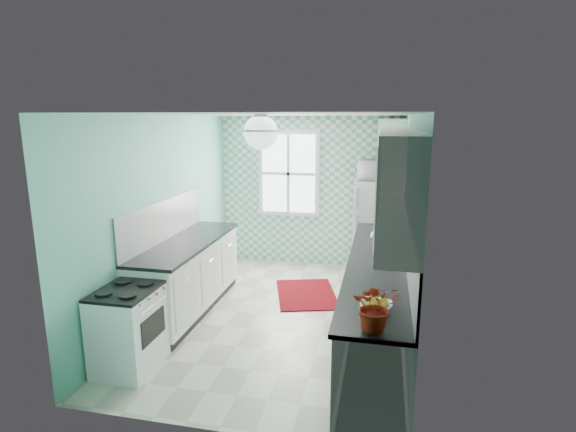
% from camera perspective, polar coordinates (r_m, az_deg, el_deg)
% --- Properties ---
extents(floor, '(3.00, 4.40, 0.02)m').
position_cam_1_polar(floor, '(5.85, -1.02, -12.65)').
color(floor, beige).
rests_on(floor, ground).
extents(ceiling, '(3.00, 4.40, 0.02)m').
position_cam_1_polar(ceiling, '(5.30, -1.12, 12.87)').
color(ceiling, white).
rests_on(ceiling, wall_back).
extents(wall_back, '(3.00, 0.02, 2.50)m').
position_cam_1_polar(wall_back, '(7.57, 2.76, 3.13)').
color(wall_back, '#66BCA4').
rests_on(wall_back, floor).
extents(wall_front, '(3.00, 0.02, 2.50)m').
position_cam_1_polar(wall_front, '(3.41, -9.66, -8.64)').
color(wall_front, '#66BCA4').
rests_on(wall_front, floor).
extents(wall_left, '(0.02, 4.40, 2.50)m').
position_cam_1_polar(wall_left, '(5.96, -15.35, 0.17)').
color(wall_left, '#66BCA4').
rests_on(wall_left, floor).
extents(wall_right, '(0.02, 4.40, 2.50)m').
position_cam_1_polar(wall_right, '(5.31, 15.01, -1.27)').
color(wall_right, '#66BCA4').
rests_on(wall_right, floor).
extents(accent_wall, '(3.00, 0.01, 2.50)m').
position_cam_1_polar(accent_wall, '(7.55, 2.73, 3.10)').
color(accent_wall, '#61B092').
rests_on(accent_wall, wall_back).
extents(window, '(1.04, 0.05, 1.44)m').
position_cam_1_polar(window, '(7.54, 0.08, 5.41)').
color(window, white).
rests_on(window, wall_back).
extents(backsplash_right, '(0.02, 3.60, 0.51)m').
position_cam_1_polar(backsplash_right, '(4.93, 14.92, -2.96)').
color(backsplash_right, white).
rests_on(backsplash_right, wall_right).
extents(backsplash_left, '(0.02, 2.15, 0.51)m').
position_cam_1_polar(backsplash_left, '(5.90, -15.46, -0.51)').
color(backsplash_left, white).
rests_on(backsplash_left, wall_left).
extents(upper_cabinets_right, '(0.33, 3.20, 0.90)m').
position_cam_1_polar(upper_cabinets_right, '(4.60, 13.60, 4.98)').
color(upper_cabinets_right, white).
rests_on(upper_cabinets_right, wall_right).
extents(upper_cabinet_fridge, '(0.40, 0.74, 0.40)m').
position_cam_1_polar(upper_cabinet_fridge, '(7.00, 13.05, 10.30)').
color(upper_cabinet_fridge, white).
rests_on(upper_cabinet_fridge, wall_right).
extents(ceiling_light, '(0.34, 0.34, 0.35)m').
position_cam_1_polar(ceiling_light, '(4.53, -3.47, 10.57)').
color(ceiling_light, silver).
rests_on(ceiling_light, ceiling).
extents(base_cabinets_right, '(0.60, 3.60, 0.90)m').
position_cam_1_polar(base_cabinets_right, '(5.17, 11.21, -10.81)').
color(base_cabinets_right, white).
rests_on(base_cabinets_right, floor).
extents(countertop_right, '(0.63, 3.60, 0.04)m').
position_cam_1_polar(countertop_right, '(5.01, 11.27, -5.84)').
color(countertop_right, black).
rests_on(countertop_right, base_cabinets_right).
extents(base_cabinets_left, '(0.60, 2.15, 0.90)m').
position_cam_1_polar(base_cabinets_left, '(5.98, -12.58, -7.62)').
color(base_cabinets_left, white).
rests_on(base_cabinets_left, floor).
extents(countertop_left, '(0.63, 2.15, 0.04)m').
position_cam_1_polar(countertop_left, '(5.83, -12.66, -3.29)').
color(countertop_left, black).
rests_on(countertop_left, base_cabinets_left).
extents(fridge, '(0.67, 0.67, 1.53)m').
position_cam_1_polar(fridge, '(7.16, 10.96, -1.58)').
color(fridge, silver).
rests_on(fridge, floor).
extents(stove, '(0.54, 0.68, 0.81)m').
position_cam_1_polar(stove, '(4.86, -19.57, -13.17)').
color(stove, white).
rests_on(stove, floor).
extents(sink, '(0.55, 0.46, 0.53)m').
position_cam_1_polar(sink, '(5.94, 11.64, -2.87)').
color(sink, silver).
rests_on(sink, countertop_right).
extents(rug, '(1.08, 1.32, 0.02)m').
position_cam_1_polar(rug, '(6.49, 2.35, -9.88)').
color(rug, '#660911').
rests_on(rug, floor).
extents(dish_towel, '(0.08, 0.22, 0.33)m').
position_cam_1_polar(dish_towel, '(5.85, 8.30, -7.58)').
color(dish_towel, '#4EBABB').
rests_on(dish_towel, base_cabinets_right).
extents(fruit_bowl, '(0.29, 0.29, 0.06)m').
position_cam_1_polar(fruit_bowl, '(3.77, 11.13, -11.16)').
color(fruit_bowl, white).
rests_on(fruit_bowl, countertop_right).
extents(potted_plant, '(0.36, 0.32, 0.38)m').
position_cam_1_polar(potted_plant, '(3.37, 11.11, -11.19)').
color(potted_plant, '#9E0321').
rests_on(potted_plant, countertop_right).
extents(soap_bottle, '(0.10, 0.10, 0.19)m').
position_cam_1_polar(soap_bottle, '(6.30, 12.15, -1.03)').
color(soap_bottle, '#A1B4BF').
rests_on(soap_bottle, countertop_right).
extents(microwave, '(0.58, 0.42, 0.31)m').
position_cam_1_polar(microwave, '(7.00, 11.27, 5.75)').
color(microwave, white).
rests_on(microwave, fridge).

